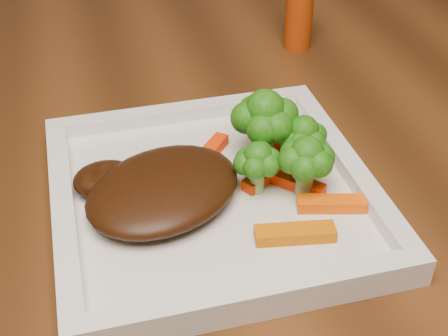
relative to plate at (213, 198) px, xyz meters
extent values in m
cube|color=white|center=(0.00, 0.00, 0.00)|extent=(0.27, 0.27, 0.01)
ellipsoid|color=#381908|center=(-0.04, 0.00, 0.02)|extent=(0.17, 0.16, 0.03)
cube|color=#D26403|center=(0.05, -0.07, 0.01)|extent=(0.07, 0.03, 0.01)
cube|color=#FF5704|center=(0.09, -0.05, 0.01)|extent=(0.06, 0.03, 0.01)
cube|color=red|center=(0.10, 0.05, 0.01)|extent=(0.05, 0.03, 0.01)
cube|color=#FF3104|center=(0.01, 0.05, 0.01)|extent=(0.04, 0.04, 0.01)
cube|color=#F52F04|center=(0.07, -0.01, 0.01)|extent=(0.04, 0.04, 0.01)
cube|color=red|center=(0.05, 0.00, 0.01)|extent=(0.05, 0.04, 0.01)
cylinder|color=#A63409|center=(0.18, 0.28, 0.04)|extent=(0.04, 0.04, 0.09)
camera|label=1|loc=(-0.10, -0.41, 0.35)|focal=50.00mm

